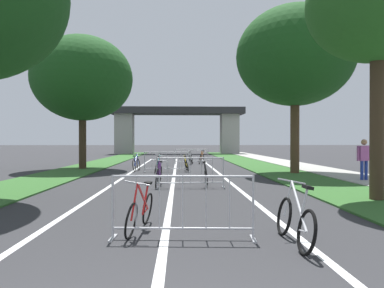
% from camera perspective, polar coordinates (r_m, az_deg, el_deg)
% --- Properties ---
extents(grass_verge_left, '(2.66, 52.81, 0.05)m').
position_cam_1_polar(grass_verge_left, '(24.53, -15.29, -3.26)').
color(grass_verge_left, '#2D5B26').
rests_on(grass_verge_left, ground).
extents(grass_verge_right, '(2.66, 52.81, 0.05)m').
position_cam_1_polar(grass_verge_right, '(24.42, 10.13, -3.27)').
color(grass_verge_right, '#2D5B26').
rests_on(grass_verge_right, ground).
extents(sidewalk_path_right, '(2.37, 52.81, 0.08)m').
position_cam_1_polar(sidewalk_path_right, '(25.07, 15.77, -3.15)').
color(sidewalk_path_right, '#9E9B93').
rests_on(sidewalk_path_right, ground).
extents(lane_stripe_center, '(0.14, 30.55, 0.01)m').
position_cam_1_polar(lane_stripe_center, '(17.57, -2.81, -4.78)').
color(lane_stripe_center, silver).
rests_on(lane_stripe_center, ground).
extents(lane_stripe_right_lane, '(0.14, 30.55, 0.01)m').
position_cam_1_polar(lane_stripe_right_lane, '(17.68, 4.44, -4.75)').
color(lane_stripe_right_lane, silver).
rests_on(lane_stripe_right_lane, ground).
extents(lane_stripe_left_lane, '(0.14, 30.55, 0.01)m').
position_cam_1_polar(lane_stripe_left_lane, '(17.74, -10.04, -4.74)').
color(lane_stripe_left_lane, silver).
rests_on(lane_stripe_left_lane, ground).
extents(overpass_bridge, '(16.76, 3.57, 5.84)m').
position_cam_1_polar(overpass_bridge, '(45.92, -2.33, 3.33)').
color(overpass_bridge, '#2D2D30').
rests_on(overpass_bridge, ground).
extents(tree_left_oak_mid, '(5.66, 5.66, 7.59)m').
position_cam_1_polar(tree_left_oak_mid, '(21.85, -16.85, 9.82)').
color(tree_left_oak_mid, '#3D2D1E').
rests_on(tree_left_oak_mid, ground).
extents(tree_right_maple_mid, '(3.72, 3.72, 6.88)m').
position_cam_1_polar(tree_right_maple_mid, '(11.46, 27.13, 19.00)').
color(tree_right_maple_mid, '#3D2D1E').
rests_on(tree_right_maple_mid, ground).
extents(tree_right_cypress_far, '(5.75, 5.75, 8.23)m').
position_cam_1_polar(tree_right_cypress_far, '(18.98, 15.88, 13.11)').
color(tree_right_cypress_far, '#4C3823').
rests_on(tree_right_cypress_far, ground).
extents(crowd_barrier_nearest, '(2.37, 0.58, 1.05)m').
position_cam_1_polar(crowd_barrier_nearest, '(5.99, -1.48, -9.96)').
color(crowd_barrier_nearest, '#ADADB2').
rests_on(crowd_barrier_nearest, ground).
extents(crowd_barrier_second, '(2.37, 0.55, 1.05)m').
position_cam_1_polar(crowd_barrier_second, '(12.46, -0.27, -4.55)').
color(crowd_barrier_second, '#ADADB2').
rests_on(crowd_barrier_second, ground).
extents(crowd_barrier_third, '(2.35, 0.45, 1.05)m').
position_cam_1_polar(crowd_barrier_third, '(18.95, -4.01, -2.84)').
color(crowd_barrier_third, '#ADADB2').
rests_on(crowd_barrier_third, ground).
extents(crowd_barrier_fourth, '(2.36, 0.49, 1.05)m').
position_cam_1_polar(crowd_barrier_fourth, '(25.45, -0.05, -2.00)').
color(crowd_barrier_fourth, '#ADADB2').
rests_on(crowd_barrier_fourth, ground).
extents(bicycle_black_0, '(0.54, 1.64, 0.93)m').
position_cam_1_polar(bicycle_black_0, '(12.98, 2.23, -5.07)').
color(bicycle_black_0, black).
rests_on(bicycle_black_0, ground).
extents(bicycle_green_1, '(0.44, 1.65, 0.94)m').
position_cam_1_polar(bicycle_green_1, '(19.46, -5.26, -3.16)').
color(bicycle_green_1, black).
rests_on(bicycle_green_1, ground).
extents(bicycle_purple_2, '(0.53, 1.78, 0.99)m').
position_cam_1_polar(bicycle_purple_2, '(13.02, -5.23, -4.92)').
color(bicycle_purple_2, black).
rests_on(bicycle_purple_2, ground).
extents(bicycle_teal_3, '(0.52, 1.63, 0.93)m').
position_cam_1_polar(bicycle_teal_3, '(18.58, -5.47, -3.35)').
color(bicycle_teal_3, black).
rests_on(bicycle_teal_3, ground).
extents(bicycle_yellow_4, '(0.46, 1.71, 0.86)m').
position_cam_1_polar(bicycle_yellow_4, '(19.45, -0.91, -3.25)').
color(bicycle_yellow_4, black).
rests_on(bicycle_yellow_4, ground).
extents(bicycle_white_5, '(0.63, 1.78, 1.01)m').
position_cam_1_polar(bicycle_white_5, '(25.08, -0.18, -2.37)').
color(bicycle_white_5, black).
rests_on(bicycle_white_5, ground).
extents(bicycle_orange_6, '(0.54, 1.67, 0.99)m').
position_cam_1_polar(bicycle_orange_6, '(25.95, 1.51, -2.26)').
color(bicycle_orange_6, black).
rests_on(bicycle_orange_6, ground).
extents(bicycle_red_7, '(0.43, 1.70, 0.96)m').
position_cam_1_polar(bicycle_red_7, '(6.61, -8.08, -10.39)').
color(bicycle_red_7, black).
rests_on(bicycle_red_7, ground).
extents(bicycle_silver_8, '(0.48, 1.74, 0.98)m').
position_cam_1_polar(bicycle_silver_8, '(5.95, 15.87, -11.55)').
color(bicycle_silver_8, black).
rests_on(bicycle_silver_8, ground).
extents(bicycle_blue_9, '(0.44, 1.63, 0.93)m').
position_cam_1_polar(bicycle_blue_9, '(19.68, -8.75, -3.16)').
color(bicycle_blue_9, black).
rests_on(bicycle_blue_9, ground).
extents(pedestrian_with_backpack, '(0.60, 0.34, 1.68)m').
position_cam_1_polar(pedestrian_with_backpack, '(15.82, 25.42, -1.71)').
color(pedestrian_with_backpack, navy).
rests_on(pedestrian_with_backpack, ground).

